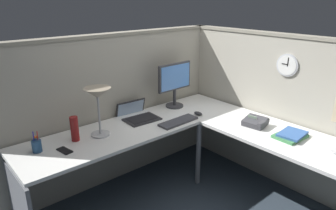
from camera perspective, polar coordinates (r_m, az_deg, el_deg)
The scene contains 15 objects.
ground_plane at distance 3.31m, azimuth 5.48°, elevation -16.15°, with size 6.80×6.80×0.00m, color #2D3842.
cubicle_wall_back at distance 3.34m, azimuth -9.32°, elevation -0.55°, with size 2.57×0.12×1.58m.
cubicle_wall_right at distance 3.44m, azimuth 19.29°, elevation -0.83°, with size 0.12×2.37×1.58m.
desk at distance 2.86m, azimuth 4.52°, elevation -7.39°, with size 2.35×2.15×0.73m.
monitor at distance 3.44m, azimuth 1.25°, elevation 4.33°, with size 0.46×0.20×0.50m.
laptop at distance 3.23m, azimuth -5.75°, elevation -1.85°, with size 0.36×0.40×0.22m.
keyboard at distance 3.08m, azimuth 1.92°, elevation -3.05°, with size 0.43×0.14×0.02m, color #38383D.
computer_mouse at distance 3.29m, azimuth 5.59°, elevation -1.56°, with size 0.06×0.10×0.03m, color #232326.
desk_lamp_dome at distance 2.75m, azimuth -12.85°, elevation 1.47°, with size 0.24×0.24×0.44m.
pen_cup at distance 2.72m, azimuth -23.03°, elevation -6.94°, with size 0.08×0.08×0.18m.
cell_phone at distance 2.67m, azimuth -18.52°, elevation -7.97°, with size 0.07×0.14×0.01m, color black.
thermos_flask at distance 2.79m, azimuth -16.84°, elevation -4.22°, with size 0.07×0.07×0.22m, color maroon.
office_phone at distance 3.11m, azimuth 15.85°, elevation -3.09°, with size 0.22×0.23×0.11m.
book_stack at distance 2.97m, azimuth 21.72°, elevation -5.18°, with size 0.30×0.23×0.04m.
wall_clock at distance 3.22m, azimuth 21.17°, elevation 6.86°, with size 0.04×0.22×0.22m.
Camera 1 is at (-1.98, -1.83, 1.92)m, focal length 33.08 mm.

